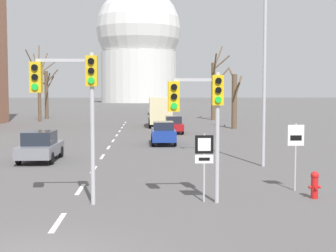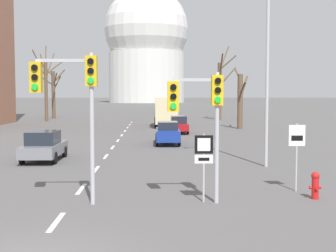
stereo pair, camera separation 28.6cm
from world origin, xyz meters
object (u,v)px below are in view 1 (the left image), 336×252
(traffic_signal_centre_tall, at_px, (72,90))
(route_sign_post, at_px, (204,156))
(speed_limit_sign, at_px, (296,145))
(sedan_near_left, at_px, (173,124))
(delivery_truck, at_px, (160,111))
(sedan_near_right, at_px, (40,146))
(sedan_far_left, at_px, (163,133))
(sedan_mid_centre, at_px, (154,110))
(fire_hydrant, at_px, (315,184))
(street_lamp_right, at_px, (259,46))
(traffic_signal_near_right, at_px, (202,105))

(traffic_signal_centre_tall, bearing_deg, route_sign_post, 2.45)
(route_sign_post, distance_m, speed_limit_sign, 3.89)
(sedan_near_left, xyz_separation_m, delivery_truck, (-0.90, 8.23, 0.92))
(sedan_near_right, bearing_deg, sedan_near_left, 64.65)
(speed_limit_sign, bearing_deg, route_sign_post, -155.79)
(sedan_near_left, xyz_separation_m, sedan_far_left, (-1.26, -9.21, 0.03))
(traffic_signal_centre_tall, bearing_deg, sedan_near_right, 108.07)
(sedan_near_left, height_order, sedan_mid_centre, sedan_mid_centre)
(sedan_mid_centre, xyz_separation_m, sedan_far_left, (-0.29, -47.94, 0.02))
(sedan_far_left, bearing_deg, fire_hydrant, -75.45)
(traffic_signal_centre_tall, relative_size, sedan_far_left, 1.15)
(fire_hydrant, bearing_deg, street_lamp_right, 91.92)
(sedan_near_left, bearing_deg, traffic_signal_centre_tall, -100.17)
(traffic_signal_centre_tall, distance_m, speed_limit_sign, 8.20)
(speed_limit_sign, distance_m, sedan_near_right, 13.67)
(traffic_signal_centre_tall, distance_m, delivery_truck, 35.35)
(fire_hydrant, height_order, sedan_near_left, sedan_near_left)
(fire_hydrant, relative_size, sedan_near_left, 0.21)
(traffic_signal_near_right, xyz_separation_m, speed_limit_sign, (3.66, 1.74, -1.51))
(fire_hydrant, bearing_deg, sedan_near_left, 96.91)
(fire_hydrant, distance_m, sedan_near_left, 26.56)
(sedan_far_left, bearing_deg, traffic_signal_centre_tall, -101.41)
(street_lamp_right, height_order, sedan_near_right, street_lamp_right)
(traffic_signal_centre_tall, bearing_deg, sedan_mid_centre, 86.64)
(sedan_mid_centre, bearing_deg, sedan_near_left, -88.57)
(traffic_signal_near_right, height_order, fire_hydrant, traffic_signal_near_right)
(speed_limit_sign, distance_m, sedan_far_left, 16.43)
(route_sign_post, bearing_deg, fire_hydrant, 4.61)
(sedan_near_right, bearing_deg, traffic_signal_near_right, -53.38)
(route_sign_post, height_order, fire_hydrant, route_sign_post)
(sedan_far_left, bearing_deg, delivery_truck, 88.84)
(speed_limit_sign, xyz_separation_m, sedan_near_right, (-10.98, 8.10, -0.88))
(fire_hydrant, height_order, street_lamp_right, street_lamp_right)
(sedan_near_right, height_order, sedan_mid_centre, sedan_near_right)
(traffic_signal_centre_tall, xyz_separation_m, sedan_near_left, (4.81, 26.85, -2.88))
(sedan_near_left, xyz_separation_m, sedan_near_right, (-8.04, -16.97, 0.00))
(sedan_near_right, xyz_separation_m, sedan_far_left, (6.78, 7.76, 0.03))
(route_sign_post, bearing_deg, traffic_signal_centre_tall, -177.55)
(delivery_truck, bearing_deg, speed_limit_sign, -83.42)
(route_sign_post, relative_size, sedan_mid_centre, 0.57)
(sedan_near_left, relative_size, sedan_far_left, 1.03)
(traffic_signal_centre_tall, distance_m, sedan_mid_centre, 65.75)
(fire_hydrant, distance_m, sedan_mid_centre, 65.23)
(speed_limit_sign, height_order, fire_hydrant, speed_limit_sign)
(traffic_signal_centre_tall, height_order, speed_limit_sign, traffic_signal_centre_tall)
(sedan_near_left, bearing_deg, delivery_truck, 96.25)
(street_lamp_right, distance_m, sedan_near_right, 12.33)
(route_sign_post, relative_size, street_lamp_right, 0.23)
(street_lamp_right, relative_size, sedan_far_left, 2.33)
(delivery_truck, bearing_deg, sedan_far_left, -91.16)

